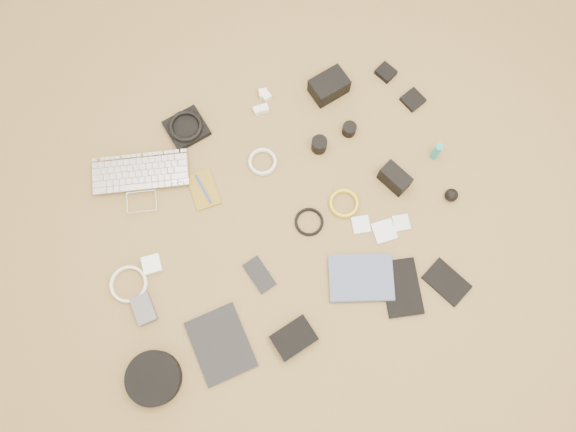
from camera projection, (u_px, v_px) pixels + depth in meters
name	position (u px, v px, depth m)	size (l,w,h in m)	color
room_shell	(268.00, 36.00, 0.96)	(4.04, 4.04, 2.58)	olive
laptop	(142.00, 186.00, 2.18)	(0.38, 0.26, 0.03)	silver
headphone_pouch	(187.00, 128.00, 2.25)	(0.15, 0.14, 0.03)	black
headphones	(186.00, 126.00, 2.23)	(0.14, 0.14, 0.02)	black
charger_a	(257.00, 110.00, 2.27)	(0.03, 0.03, 0.03)	white
charger_b	(263.00, 94.00, 2.29)	(0.03, 0.03, 0.03)	white
charger_c	(266.00, 97.00, 2.29)	(0.03, 0.03, 0.03)	white
charger_d	(265.00, 108.00, 2.27)	(0.03, 0.03, 0.03)	white
dslr_camera	(329.00, 86.00, 2.27)	(0.14, 0.10, 0.08)	black
lens_pouch	(386.00, 72.00, 2.32)	(0.06, 0.07, 0.03)	black
notebook_olive	(204.00, 190.00, 2.19)	(0.10, 0.15, 0.01)	olive
pen_blue	(203.00, 189.00, 2.18)	(0.01, 0.01, 0.13)	#163DB5
cable_white_a	(263.00, 162.00, 2.22)	(0.11, 0.11, 0.01)	silver
lens_a	(319.00, 145.00, 2.21)	(0.06, 0.06, 0.07)	black
lens_b	(349.00, 129.00, 2.24)	(0.06, 0.06, 0.05)	black
card_reader	(413.00, 100.00, 2.29)	(0.08, 0.08, 0.02)	black
power_brick	(152.00, 264.00, 2.10)	(0.07, 0.07, 0.03)	white
cable_white_b	(129.00, 284.00, 2.09)	(0.14, 0.14, 0.01)	silver
cable_black	(309.00, 222.00, 2.16)	(0.11, 0.11, 0.01)	black
cable_yellow	(344.00, 204.00, 2.17)	(0.12, 0.12, 0.01)	gold
flash	(395.00, 178.00, 2.16)	(0.06, 0.12, 0.09)	black
lens_cleaner	(436.00, 152.00, 2.18)	(0.03, 0.03, 0.10)	teal
battery_charger	(144.00, 309.00, 2.06)	(0.07, 0.11, 0.03)	#525256
tablet	(221.00, 344.00, 2.03)	(0.19, 0.25, 0.01)	black
phone	(259.00, 275.00, 2.10)	(0.07, 0.13, 0.01)	black
filter_case_left	(361.00, 225.00, 2.15)	(0.07, 0.07, 0.01)	silver
filter_case_mid	(384.00, 231.00, 2.15)	(0.08, 0.08, 0.01)	silver
filter_case_right	(401.00, 223.00, 2.16)	(0.06, 0.06, 0.01)	silver
air_blower	(451.00, 195.00, 2.16)	(0.05, 0.05, 0.05)	black
headphone_case	(154.00, 378.00, 1.98)	(0.20, 0.20, 0.05)	black
drive_case	(294.00, 338.00, 2.03)	(0.15, 0.11, 0.04)	black
paperback	(363.00, 302.00, 2.07)	(0.18, 0.24, 0.02)	#425170
notebook_black_a	(402.00, 288.00, 2.09)	(0.13, 0.21, 0.02)	black
notebook_black_b	(447.00, 282.00, 2.09)	(0.11, 0.16, 0.01)	black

